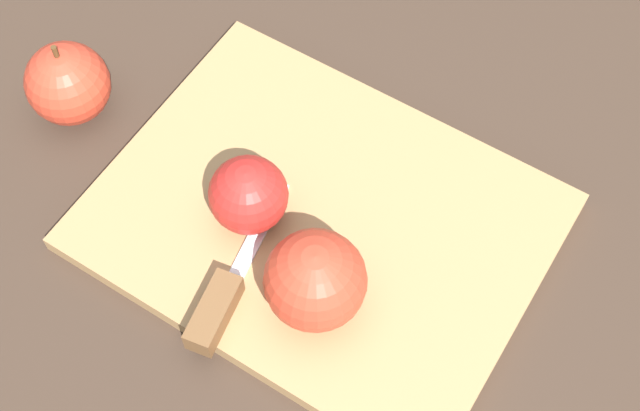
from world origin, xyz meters
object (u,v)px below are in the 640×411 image
at_px(apple_half_right, 249,195).
at_px(apple_whole, 68,84).
at_px(knife, 219,303).
at_px(apple_half_left, 315,281).

height_order(apple_half_right, apple_whole, apple_whole).
bearing_deg(apple_whole, knife, 152.34).
distance_m(apple_half_left, apple_half_right, 0.10).
height_order(apple_half_left, knife, apple_half_left).
relative_size(apple_half_left, apple_half_right, 1.22).
xyz_separation_m(apple_half_right, apple_whole, (0.21, -0.03, -0.01)).
relative_size(knife, apple_whole, 1.90).
bearing_deg(apple_half_right, knife, -86.71).
height_order(apple_half_right, knife, apple_half_right).
bearing_deg(apple_half_right, apple_half_left, -38.60).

